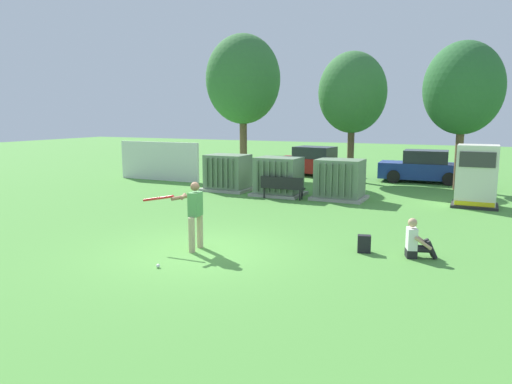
% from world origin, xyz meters
% --- Properties ---
extents(ground_plane, '(96.00, 96.00, 0.00)m').
position_xyz_m(ground_plane, '(0.00, 0.00, 0.00)').
color(ground_plane, '#51933D').
extents(fence_panel, '(4.80, 0.12, 2.00)m').
position_xyz_m(fence_panel, '(-8.94, 10.50, 1.00)').
color(fence_panel, silver).
rests_on(fence_panel, ground).
extents(transformer_west, '(2.10, 1.70, 1.62)m').
position_xyz_m(transformer_west, '(-4.06, 9.00, 0.79)').
color(transformer_west, '#9E9B93').
rests_on(transformer_west, ground).
extents(transformer_mid_west, '(2.10, 1.70, 1.62)m').
position_xyz_m(transformer_mid_west, '(-1.47, 8.75, 0.79)').
color(transformer_mid_west, '#9E9B93').
rests_on(transformer_mid_west, ground).
extents(transformer_mid_east, '(2.10, 1.70, 1.62)m').
position_xyz_m(transformer_mid_east, '(1.13, 8.90, 0.79)').
color(transformer_mid_east, '#9E9B93').
rests_on(transformer_mid_east, ground).
extents(generator_enclosure, '(1.60, 1.40, 2.30)m').
position_xyz_m(generator_enclosure, '(6.13, 9.49, 1.14)').
color(generator_enclosure, '#262626').
rests_on(generator_enclosure, ground).
extents(park_bench, '(1.82, 0.48, 0.92)m').
position_xyz_m(park_bench, '(-0.97, 7.92, 0.54)').
color(park_bench, black).
rests_on(park_bench, ground).
extents(batter, '(1.62, 0.73, 1.74)m').
position_xyz_m(batter, '(-0.21, 0.12, 0.98)').
color(batter, tan).
rests_on(batter, ground).
extents(sports_ball, '(0.09, 0.09, 0.09)m').
position_xyz_m(sports_ball, '(-0.14, -1.48, 0.04)').
color(sports_ball, white).
rests_on(sports_ball, ground).
extents(seated_spectator, '(0.78, 0.64, 0.96)m').
position_xyz_m(seated_spectator, '(4.96, 1.81, 0.38)').
color(seated_spectator, black).
rests_on(seated_spectator, ground).
extents(backpack, '(0.36, 0.32, 0.44)m').
position_xyz_m(backpack, '(3.75, 1.72, 0.21)').
color(backpack, black).
rests_on(backpack, ground).
extents(tree_left, '(4.00, 4.00, 7.64)m').
position_xyz_m(tree_left, '(-5.60, 13.64, 5.24)').
color(tree_left, brown).
rests_on(tree_left, ground).
extents(tree_center_left, '(3.41, 3.41, 6.52)m').
position_xyz_m(tree_center_left, '(0.16, 14.42, 4.48)').
color(tree_center_left, brown).
rests_on(tree_center_left, ground).
extents(tree_center_right, '(3.46, 3.46, 6.62)m').
position_xyz_m(tree_center_right, '(5.32, 13.72, 4.54)').
color(tree_center_right, brown).
rests_on(tree_center_right, ground).
extents(parked_car_leftmost, '(4.38, 2.32, 1.62)m').
position_xyz_m(parked_car_leftmost, '(-2.34, 15.89, 0.75)').
color(parked_car_leftmost, maroon).
rests_on(parked_car_leftmost, ground).
extents(parked_car_left_of_center, '(4.28, 2.08, 1.62)m').
position_xyz_m(parked_car_left_of_center, '(3.61, 15.62, 0.75)').
color(parked_car_left_of_center, navy).
rests_on(parked_car_left_of_center, ground).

